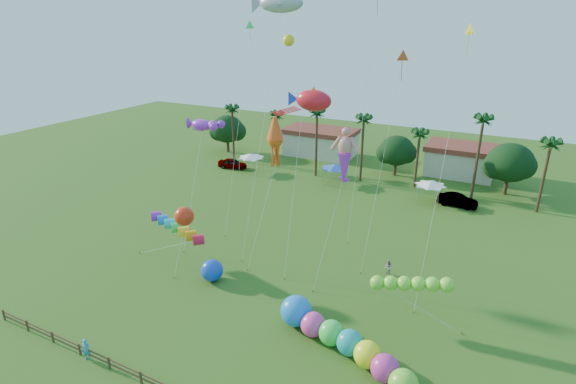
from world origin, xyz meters
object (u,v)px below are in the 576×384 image
at_px(caterpillar_inflatable, 340,339).
at_px(blue_ball, 212,270).
at_px(spectator_b, 388,268).
at_px(car_b, 457,200).
at_px(spectator_a, 86,350).
at_px(car_a, 232,163).

bearing_deg(caterpillar_inflatable, blue_ball, -174.90).
relative_size(spectator_b, blue_ball, 0.76).
relative_size(car_b, blue_ball, 2.39).
relative_size(caterpillar_inflatable, blue_ball, 5.75).
distance_m(car_b, spectator_b, 21.25).
height_order(spectator_a, caterpillar_inflatable, caterpillar_inflatable).
xyz_separation_m(spectator_a, spectator_b, (16.27, 21.32, -0.06)).
distance_m(spectator_b, caterpillar_inflatable, 12.08).
bearing_deg(blue_ball, car_b, 58.53).
xyz_separation_m(car_b, caterpillar_inflatable, (-3.84, -33.04, 0.23)).
distance_m(car_b, spectator_a, 46.67).
bearing_deg(car_a, caterpillar_inflatable, -145.20).
relative_size(car_a, spectator_b, 2.95).
bearing_deg(car_a, blue_ball, -158.34).
xyz_separation_m(car_a, caterpillar_inflatable, (31.59, -32.99, 0.25)).
bearing_deg(blue_ball, spectator_b, 30.29).
height_order(caterpillar_inflatable, blue_ball, caterpillar_inflatable).
xyz_separation_m(spectator_b, caterpillar_inflatable, (-0.34, -12.07, 0.26)).
bearing_deg(spectator_b, blue_ball, -98.70).
bearing_deg(car_b, blue_ball, 150.77).
bearing_deg(blue_ball, car_a, 120.62).
height_order(spectator_b, caterpillar_inflatable, caterpillar_inflatable).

